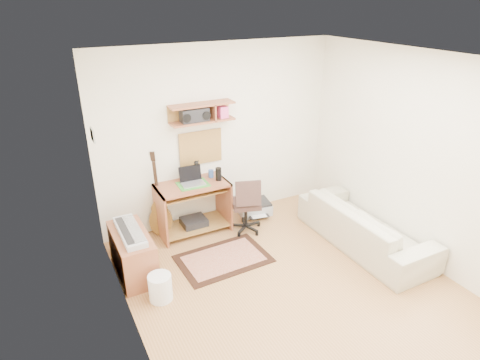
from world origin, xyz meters
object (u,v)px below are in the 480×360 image
sofa (366,219)px  cabinet (133,253)px  printer (254,208)px  desk (193,208)px  task_chair (246,203)px

sofa → cabinet: bearing=74.4°
printer → sofa: size_ratio=0.24×
desk → printer: (1.04, 0.07, -0.29)m
desk → sofa: size_ratio=0.50×
task_chair → cabinet: (-1.71, -0.25, -0.16)m
cabinet → sofa: size_ratio=0.45×
task_chair → printer: bearing=65.4°
cabinet → sofa: sofa is taller
desk → printer: 1.08m
desk → sofa: (1.93, -1.41, 0.02)m
task_chair → sofa: bearing=-22.8°
desk → cabinet: 1.18m
cabinet → printer: bearing=17.4°
desk → task_chair: size_ratio=1.15×
printer → sofa: bearing=-49.3°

